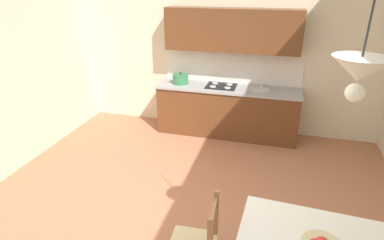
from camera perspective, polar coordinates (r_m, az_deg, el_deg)
name	(u,v)px	position (r m, az deg, el deg)	size (l,w,h in m)	color
ground_plane	(179,231)	(3.93, -2.38, -19.18)	(6.02, 6.41, 0.10)	#AD6B4C
wall_back	(229,14)	(5.79, 6.63, 18.31)	(6.02, 0.12, 4.17)	beige
kitchen_cabinetry	(228,89)	(5.70, 6.44, 5.56)	(2.50, 0.63, 2.20)	brown
pendant_lamp	(359,71)	(2.04, 27.69, 7.77)	(0.32, 0.32, 0.80)	black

